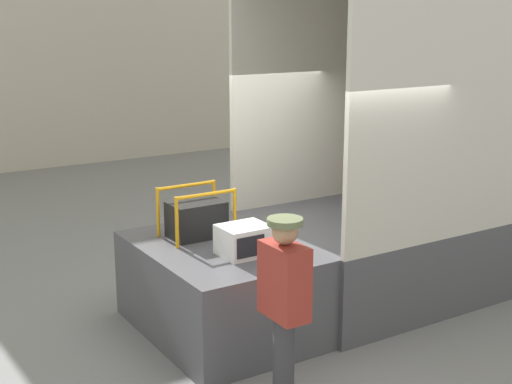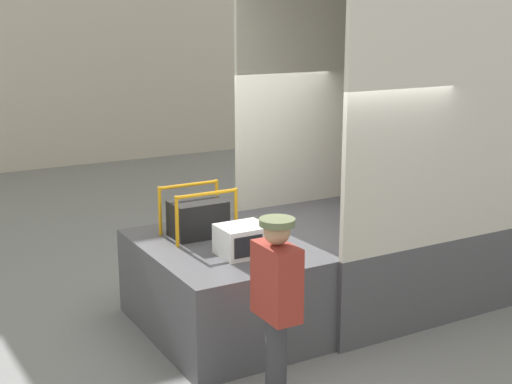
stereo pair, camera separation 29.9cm
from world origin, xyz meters
name	(u,v)px [view 2 (the right image)]	position (x,y,z in m)	size (l,w,h in m)	color
ground_plane	(282,315)	(0.00, 0.00, 0.00)	(160.00, 160.00, 0.00)	gray
tailgate_deck	(221,288)	(-0.73, 0.00, 0.46)	(1.47, 2.01, 0.92)	#4C4C51
microwave	(243,240)	(-0.68, -0.38, 1.07)	(0.46, 0.40, 0.29)	white
portable_generator	(200,217)	(-0.78, 0.37, 1.12)	(0.69, 0.48, 0.52)	black
worker_person	(276,294)	(-0.99, -1.51, 0.98)	(0.29, 0.44, 1.61)	#38383D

